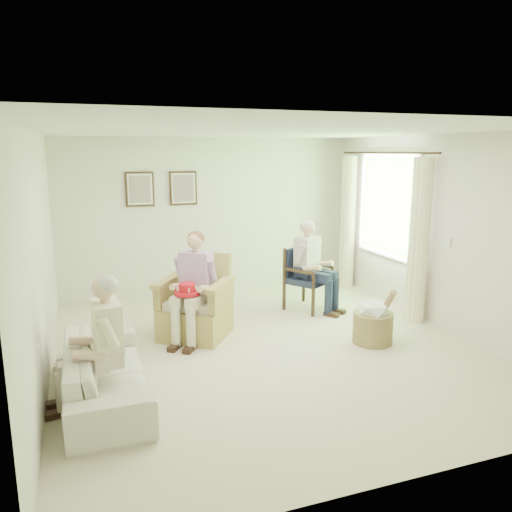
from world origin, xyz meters
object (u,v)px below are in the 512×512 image
wood_armchair (306,275)px  hatbox (373,321)px  red_hat (187,290)px  person_sofa (103,336)px  sofa (105,372)px  person_wicker (196,279)px  person_dark (311,260)px  wicker_armchair (195,311)px

wood_armchair → hatbox: 1.65m
red_hat → person_sofa: bearing=-130.5°
sofa → person_wicker: person_wicker is taller
hatbox → person_dark: bearing=96.7°
person_sofa → person_wicker: bearing=134.2°
wood_armchair → sofa: bearing=-179.4°
wood_armchair → hatbox: bearing=-116.6°
person_sofa → hatbox: 3.32m
person_wicker → person_dark: (1.89, 0.60, -0.01)m
person_wicker → red_hat: bearing=-98.5°
wood_armchair → person_sofa: bearing=-177.9°
wood_armchair → person_sofa: person_sofa is taller
person_sofa → hatbox: (3.26, 0.52, -0.40)m
person_wicker → person_sofa: bearing=-95.3°
person_wicker → person_sofa: 1.83m
wicker_armchair → person_wicker: person_wicker is taller
person_wicker → person_sofa: size_ratio=1.11×
sofa → red_hat: (1.04, 1.11, 0.43)m
hatbox → wicker_armchair: bearing=154.0°
wood_armchair → person_sofa: (-3.09, -2.14, 0.18)m
wood_armchair → sofa: 3.70m
sofa → person_dark: 3.64m
wicker_armchair → person_dark: 2.00m
sofa → person_sofa: size_ratio=1.54×
person_wicker → red_hat: size_ratio=4.37×
person_dark → hatbox: size_ratio=1.83×
wood_armchair → sofa: size_ratio=0.49×
red_hat → person_dark: bearing=20.4°
person_wicker → wicker_armchair: bearing=125.6°
person_wicker → person_dark: 1.98m
person_dark → wood_armchair: bearing=57.3°
red_hat → wood_armchair: bearing=24.2°
wicker_armchair → sofa: bearing=-94.8°
person_sofa → sofa: bearing=175.1°
person_sofa → red_hat: size_ratio=3.95×
wood_armchair → person_wicker: (-1.89, -0.76, 0.29)m
person_wicker → red_hat: 0.24m
person_dark → person_sofa: bearing=-179.9°
red_hat → wicker_armchair: bearing=62.9°
wicker_armchair → person_sofa: size_ratio=0.86×
person_dark → red_hat: person_dark is taller
person_wicker → sofa: bearing=-97.8°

